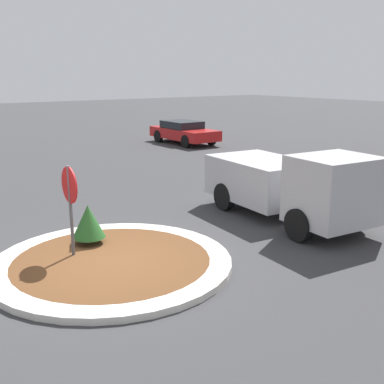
% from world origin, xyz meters
% --- Properties ---
extents(ground_plane, '(120.00, 120.00, 0.00)m').
position_xyz_m(ground_plane, '(0.00, 0.00, 0.00)').
color(ground_plane, '#38383A').
extents(traffic_island, '(5.02, 5.02, 0.14)m').
position_xyz_m(traffic_island, '(0.00, 0.00, 0.07)').
color(traffic_island, beige).
rests_on(traffic_island, ground_plane).
extents(stop_sign, '(0.78, 0.07, 2.08)m').
position_xyz_m(stop_sign, '(-0.73, -0.54, 1.45)').
color(stop_sign, '#4C4C51').
rests_on(stop_sign, ground_plane).
extents(island_shrub, '(0.75, 0.75, 0.90)m').
position_xyz_m(island_shrub, '(-1.20, 0.04, 0.66)').
color(island_shrub, brown).
rests_on(island_shrub, traffic_island).
extents(utility_truck, '(5.28, 2.49, 2.01)m').
position_xyz_m(utility_truck, '(-0.08, 5.37, 1.02)').
color(utility_truck, '#B2B2B7').
rests_on(utility_truck, ground_plane).
extents(parked_sedan_red, '(4.53, 1.96, 1.28)m').
position_xyz_m(parked_sedan_red, '(-13.96, 11.67, 0.68)').
color(parked_sedan_red, '#B21919').
rests_on(parked_sedan_red, ground_plane).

